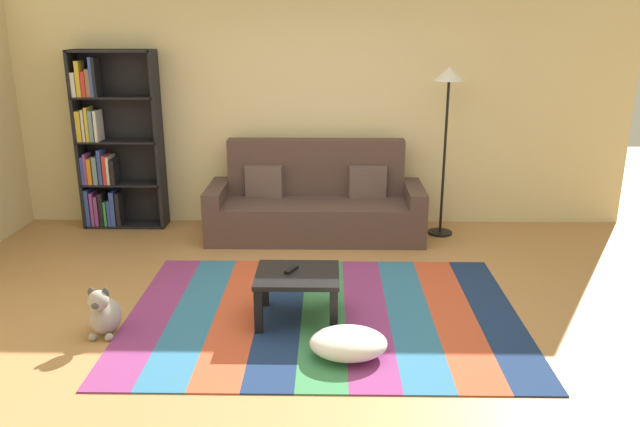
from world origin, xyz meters
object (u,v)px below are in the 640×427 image
(standing_lamp, at_px, (448,96))
(tv_remote, at_px, (291,270))
(dog, at_px, (104,314))
(bookshelf, at_px, (110,149))
(coffee_table, at_px, (297,282))
(pouf, at_px, (348,343))
(couch, at_px, (316,205))

(standing_lamp, height_order, tv_remote, standing_lamp)
(dog, relative_size, tv_remote, 2.65)
(tv_remote, bearing_deg, standing_lamp, 80.10)
(bookshelf, height_order, coffee_table, bookshelf)
(pouf, xyz_separation_m, tv_remote, (-0.43, 0.61, 0.29))
(coffee_table, relative_size, tv_remote, 4.23)
(bookshelf, bearing_deg, standing_lamp, -3.69)
(dog, bearing_deg, pouf, -9.90)
(dog, bearing_deg, couch, 56.37)
(pouf, bearing_deg, standing_lamp, 67.82)
(dog, bearing_deg, tv_remote, 12.21)
(coffee_table, bearing_deg, pouf, -56.29)
(couch, distance_m, bookshelf, 2.34)
(couch, bearing_deg, tv_remote, -94.14)
(pouf, bearing_deg, tv_remote, 125.02)
(pouf, height_order, dog, dog)
(dog, relative_size, standing_lamp, 0.22)
(couch, xyz_separation_m, pouf, (0.28, -2.57, -0.23))
(coffee_table, height_order, pouf, coffee_table)
(pouf, xyz_separation_m, standing_lamp, (1.07, 2.62, 1.38))
(coffee_table, xyz_separation_m, tv_remote, (-0.05, 0.04, 0.08))
(coffee_table, distance_m, standing_lamp, 2.78)
(couch, height_order, dog, couch)
(dog, bearing_deg, standing_lamp, 38.99)
(dog, xyz_separation_m, standing_lamp, (2.86, 2.31, 1.32))
(bookshelf, height_order, pouf, bookshelf)
(bookshelf, distance_m, coffee_table, 3.20)
(couch, distance_m, pouf, 2.60)
(bookshelf, xyz_separation_m, dog, (0.75, -2.55, -0.72))
(tv_remote, bearing_deg, couch, 112.49)
(standing_lamp, distance_m, tv_remote, 2.74)
(standing_lamp, relative_size, tv_remote, 11.85)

